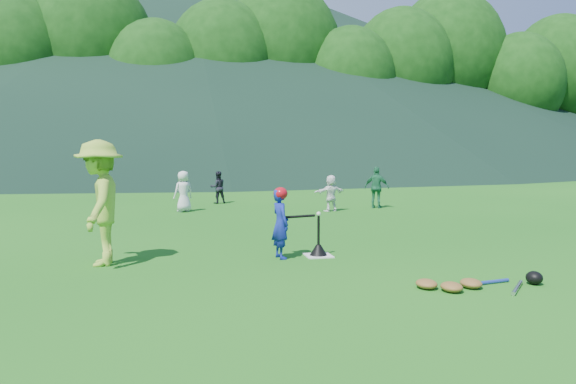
% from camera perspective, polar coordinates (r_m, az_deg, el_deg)
% --- Properties ---
extents(ground, '(120.00, 120.00, 0.00)m').
position_cam_1_polar(ground, '(9.77, 3.11, -6.52)').
color(ground, '#195D15').
rests_on(ground, ground).
extents(home_plate, '(0.45, 0.45, 0.02)m').
position_cam_1_polar(home_plate, '(9.76, 3.11, -6.47)').
color(home_plate, silver).
rests_on(home_plate, ground).
extents(baseball, '(0.08, 0.08, 0.08)m').
position_cam_1_polar(baseball, '(9.65, 3.13, -2.22)').
color(baseball, white).
rests_on(baseball, batting_tee).
extents(batter_child, '(0.37, 0.48, 1.18)m').
position_cam_1_polar(batter_child, '(9.48, -0.77, -3.24)').
color(batter_child, navy).
rests_on(batter_child, ground).
extents(adult_coach, '(0.81, 1.33, 2.01)m').
position_cam_1_polar(adult_coach, '(9.42, -18.58, -1.04)').
color(adult_coach, '#96BE38').
rests_on(adult_coach, ground).
extents(fielder_a, '(0.67, 0.58, 1.17)m').
position_cam_1_polar(fielder_a, '(16.16, -10.58, 0.06)').
color(fielder_a, silver).
rests_on(fielder_a, ground).
extents(fielder_b, '(0.57, 0.48, 1.04)m').
position_cam_1_polar(fielder_b, '(18.25, -7.14, 0.47)').
color(fielder_b, black).
rests_on(fielder_b, ground).
extents(fielder_c, '(0.78, 0.63, 1.24)m').
position_cam_1_polar(fielder_c, '(17.00, 9.00, 0.46)').
color(fielder_c, '#217045').
rests_on(fielder_c, ground).
extents(fielder_d, '(1.02, 0.57, 1.04)m').
position_cam_1_polar(fielder_d, '(16.06, 4.37, -0.12)').
color(fielder_d, white).
rests_on(fielder_d, ground).
extents(batting_tee, '(0.30, 0.30, 0.68)m').
position_cam_1_polar(batting_tee, '(9.74, 3.11, -5.78)').
color(batting_tee, black).
rests_on(batting_tee, home_plate).
extents(batter_gear, '(0.73, 0.26, 0.54)m').
position_cam_1_polar(batter_gear, '(9.43, -0.63, -0.35)').
color(batter_gear, '#B80C17').
rests_on(batter_gear, ground).
extents(equipment_pile, '(1.80, 0.77, 0.19)m').
position_cam_1_polar(equipment_pile, '(8.04, 18.15, -8.80)').
color(equipment_pile, olive).
rests_on(equipment_pile, ground).
extents(outfield_fence, '(70.07, 0.08, 1.33)m').
position_cam_1_polar(outfield_fence, '(37.34, -8.28, 3.02)').
color(outfield_fence, gray).
rests_on(outfield_fence, ground).
extents(tree_line, '(70.04, 11.40, 14.82)m').
position_cam_1_polar(tree_line, '(43.60, -8.66, 13.19)').
color(tree_line, '#382314').
rests_on(tree_line, ground).
extents(distant_hills, '(155.00, 140.00, 32.00)m').
position_cam_1_polar(distant_hills, '(92.11, -15.61, 12.95)').
color(distant_hills, black).
rests_on(distant_hills, ground).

